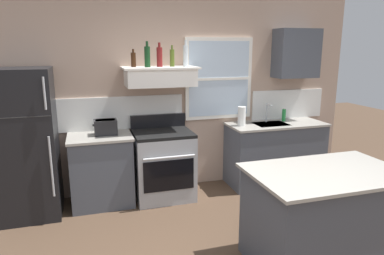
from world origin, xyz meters
TOP-DOWN VIEW (x-y plane):
  - back_wall at (0.03, 2.23)m, footprint 5.40×0.11m
  - refrigerator at (-1.90, 1.84)m, footprint 0.70×0.72m
  - counter_left_of_stove at (-1.05, 1.90)m, footprint 0.79×0.63m
  - toaster at (-0.97, 1.93)m, footprint 0.30×0.20m
  - stove_range at (-0.25, 1.86)m, footprint 0.76×0.69m
  - range_hood_shelf at (-0.25, 1.96)m, footprint 0.96×0.52m
  - bottle_brown_stout at (-0.58, 2.01)m, footprint 0.06×0.06m
  - bottle_dark_green_wine at (-0.41, 1.92)m, footprint 0.07×0.07m
  - bottle_red_label_wine at (-0.25, 1.97)m, footprint 0.07×0.07m
  - bottle_olive_oil_square at (-0.08, 1.99)m, footprint 0.06×0.06m
  - bottle_clear_tall at (0.08, 1.91)m, footprint 0.06×0.06m
  - counter_right_with_sink at (1.45, 1.90)m, footprint 1.43×0.63m
  - sink_faucet at (1.35, 2.00)m, footprint 0.03×0.17m
  - paper_towel_roll at (0.89, 1.90)m, footprint 0.11×0.11m
  - dish_soap_bottle at (1.63, 2.00)m, footprint 0.06×0.06m
  - kitchen_island at (0.85, -0.03)m, footprint 1.40×0.90m
  - upper_cabinet_right at (1.80, 2.04)m, footprint 0.64×0.32m

SIDE VIEW (x-z plane):
  - counter_left_of_stove at x=-1.05m, z-range 0.00..0.91m
  - counter_right_with_sink at x=1.45m, z-range 0.00..0.91m
  - kitchen_island at x=0.85m, z-range 0.00..0.91m
  - stove_range at x=-0.25m, z-range -0.08..1.01m
  - refrigerator at x=-1.90m, z-range 0.00..1.77m
  - dish_soap_bottle at x=1.63m, z-range 0.91..1.09m
  - toaster at x=-0.97m, z-range 0.91..1.10m
  - paper_towel_roll at x=0.89m, z-range 0.91..1.18m
  - sink_faucet at x=1.35m, z-range 0.94..1.22m
  - back_wall at x=0.03m, z-range 0.00..2.70m
  - range_hood_shelf at x=-0.25m, z-range 1.50..1.75m
  - bottle_brown_stout at x=-0.58m, z-range 1.73..1.95m
  - bottle_olive_oil_square at x=-0.08m, z-range 1.72..2.00m
  - bottle_red_label_wine at x=-0.25m, z-range 1.72..2.03m
  - bottle_dark_green_wine at x=-0.41m, z-range 1.72..2.04m
  - bottle_clear_tall at x=0.08m, z-range 1.72..2.05m
  - upper_cabinet_right at x=1.80m, z-range 1.55..2.25m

